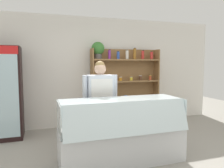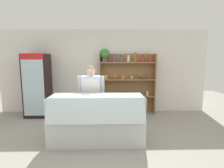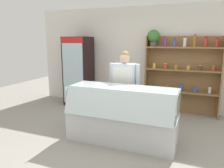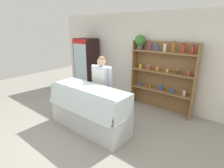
# 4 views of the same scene
# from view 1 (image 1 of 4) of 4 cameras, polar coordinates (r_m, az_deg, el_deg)

# --- Properties ---
(ground_plane) EXTENTS (12.00, 12.00, 0.00)m
(ground_plane) POSITION_cam_1_polar(r_m,az_deg,el_deg) (3.67, 4.32, -19.89)
(ground_plane) COLOR gray
(back_wall) EXTENTS (6.80, 0.10, 2.70)m
(back_wall) POSITION_cam_1_polar(r_m,az_deg,el_deg) (5.56, -4.95, 3.19)
(back_wall) COLOR white
(back_wall) RESTS_ON ground
(drinks_fridge) EXTENTS (0.70, 0.62, 1.91)m
(drinks_fridge) POSITION_cam_1_polar(r_m,az_deg,el_deg) (5.02, -26.43, -2.12)
(drinks_fridge) COLOR black
(drinks_fridge) RESTS_ON ground
(shelving_unit) EXTENTS (1.77, 0.31, 2.08)m
(shelving_unit) POSITION_cam_1_polar(r_m,az_deg,el_deg) (5.52, 2.31, 1.55)
(shelving_unit) COLOR olive
(shelving_unit) RESTS_ON ground
(deli_display_case) EXTENTS (1.96, 0.77, 1.01)m
(deli_display_case) POSITION_cam_1_polar(r_m,az_deg,el_deg) (3.61, 2.41, -14.88)
(deli_display_case) COLOR silver
(deli_display_case) RESTS_ON ground
(shop_clerk) EXTENTS (0.65, 0.25, 1.61)m
(shop_clerk) POSITION_cam_1_polar(r_m,az_deg,el_deg) (3.98, -3.06, -3.47)
(shop_clerk) COLOR #2D2D38
(shop_clerk) RESTS_ON ground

